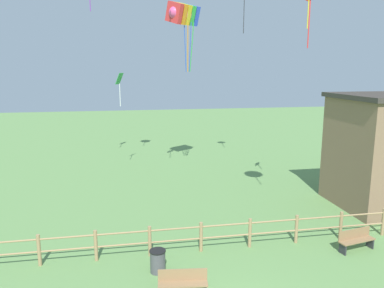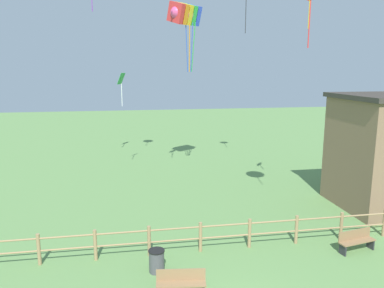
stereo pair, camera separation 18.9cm
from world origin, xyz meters
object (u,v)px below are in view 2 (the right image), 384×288
Objects in this scene: park_bench_by_building at (356,240)px; trash_bin at (157,261)px; park_bench_near_fence at (181,282)px; kite_rainbow_parafoil at (185,14)px; kite_green_diamond at (121,83)px.

trash_bin is (-8.13, -0.21, -0.04)m from park_bench_by_building.
park_bench_near_fence is 0.38× the size of kite_rainbow_parafoil.
kite_green_diamond reaches higher than park_bench_near_fence.
kite_rainbow_parafoil is (2.27, 13.69, 10.27)m from park_bench_near_fence.
kite_rainbow_parafoil is 1.94× the size of kite_green_diamond.
park_bench_by_building is 1.97× the size of trash_bin.
park_bench_by_building is 0.38× the size of kite_rainbow_parafoil.
park_bench_by_building is at bearing 1.49° from trash_bin.
park_bench_near_fence is at bearing -166.42° from park_bench_by_building.
park_bench_near_fence and park_bench_by_building have the same top height.
kite_rainbow_parafoil is at bearing -20.76° from kite_green_diamond.
park_bench_by_building is 8.13m from trash_bin.
park_bench_by_building is 16.55m from kite_rainbow_parafoil.
park_bench_near_fence is 17.26m from kite_rainbow_parafoil.
kite_green_diamond reaches higher than trash_bin.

